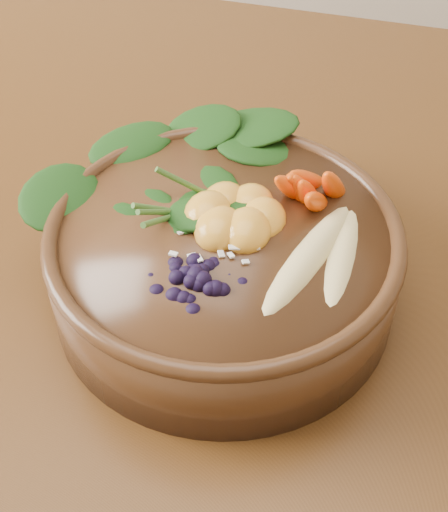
{
  "coord_description": "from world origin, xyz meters",
  "views": [
    {
      "loc": [
        0.42,
        -0.5,
        1.21
      ],
      "look_at": [
        0.31,
        -0.1,
        0.8
      ],
      "focal_mm": 50.0,
      "sensor_mm": 36.0,
      "label": 1
    }
  ],
  "objects": [
    {
      "name": "kale_heap",
      "position": [
        0.27,
        -0.04,
        0.85
      ],
      "size": [
        0.21,
        0.19,
        0.04
      ],
      "primitive_type": null,
      "rotation": [
        0.0,
        0.0,
        -0.13
      ],
      "color": "#194212",
      "rests_on": "stoneware_bowl"
    },
    {
      "name": "banana_halves",
      "position": [
        0.39,
        -0.11,
        0.84
      ],
      "size": [
        0.07,
        0.16,
        0.03
      ],
      "rotation": [
        0.0,
        0.0,
        -0.13
      ],
      "color": "#E0CC84",
      "rests_on": "stoneware_bowl"
    },
    {
      "name": "blueberry_pile",
      "position": [
        0.3,
        -0.16,
        0.85
      ],
      "size": [
        0.14,
        0.12,
        0.04
      ],
      "primitive_type": null,
      "rotation": [
        0.0,
        0.0,
        -0.13
      ],
      "color": "black",
      "rests_on": "stoneware_bowl"
    },
    {
      "name": "carrot_cluster",
      "position": [
        0.37,
        -0.03,
        0.87
      ],
      "size": [
        0.07,
        0.07,
        0.08
      ],
      "primitive_type": null,
      "rotation": [
        0.0,
        0.0,
        -0.13
      ],
      "color": "#FF4809",
      "rests_on": "stoneware_bowl"
    },
    {
      "name": "stoneware_bowl",
      "position": [
        0.31,
        -0.1,
        0.79
      ],
      "size": [
        0.32,
        0.32,
        0.08
      ],
      "primitive_type": "cylinder",
      "rotation": [
        0.0,
        0.0,
        -0.13
      ],
      "color": "#482D19",
      "rests_on": "dining_table"
    },
    {
      "name": "coconut_flakes",
      "position": [
        0.31,
        -0.12,
        0.83
      ],
      "size": [
        0.1,
        0.08,
        0.01
      ],
      "primitive_type": null,
      "rotation": [
        0.0,
        0.0,
        -0.13
      ],
      "color": "white",
      "rests_on": "stoneware_bowl"
    },
    {
      "name": "ground",
      "position": [
        0.0,
        0.0,
        0.0
      ],
      "size": [
        4.0,
        4.0,
        0.0
      ],
      "primitive_type": "plane",
      "color": "#381E0F",
      "rests_on": "ground"
    },
    {
      "name": "mandarin_cluster",
      "position": [
        0.31,
        -0.09,
        0.84
      ],
      "size": [
        0.09,
        0.1,
        0.03
      ],
      "primitive_type": null,
      "rotation": [
        0.0,
        0.0,
        -0.13
      ],
      "color": "gold",
      "rests_on": "stoneware_bowl"
    }
  ]
}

